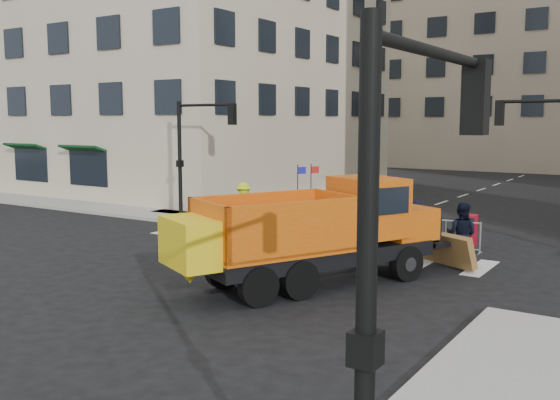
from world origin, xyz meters
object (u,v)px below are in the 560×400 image
Objects in this scene: worker at (244,205)px; newspaper_box at (471,230)px; plow_truck at (311,230)px; cop_c at (408,239)px; cop_b at (461,234)px; cop_a at (415,230)px.

newspaper_box is (8.94, 1.33, -0.38)m from worker.
cop_c is (1.44, 3.45, -0.64)m from plow_truck.
cop_b is 1.73m from cop_c.
plow_truck is 4.91× the size of worker.
cop_a is 8.13m from worker.
cop_a is 1.02× the size of cop_b.
plow_truck is 8.92m from worker.
cop_c is at bearing -39.56° from worker.
worker reaches higher than cop_c.
newspaper_box is at bearing -80.57° from cop_b.
worker is 9.04m from newspaper_box.
newspaper_box is (2.28, 7.26, -0.86)m from plow_truck.
plow_truck is 4.55× the size of cop_b.
plow_truck is at bearing 70.10° from cop_a.
cop_a reaches higher than cop_c.
cop_a is at bearing 7.09° from cop_b.
cop_b is 1.10× the size of cop_c.
worker is at bearing 179.41° from newspaper_box.
plow_truck is 3.79m from cop_c.
cop_c is at bearing 3.31° from plow_truck.
plow_truck is 4.60m from cop_a.
worker is 1.70× the size of newspaper_box.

